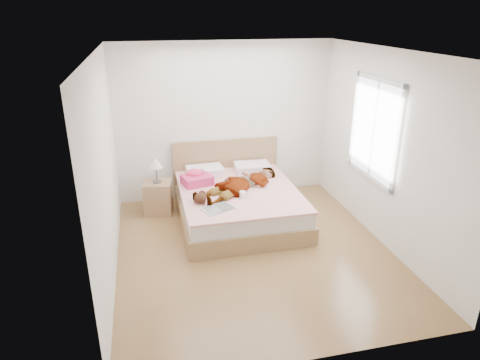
# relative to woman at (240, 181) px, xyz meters

# --- Properties ---
(ground) EXTENTS (4.00, 4.00, 0.00)m
(ground) POSITION_rel_woman_xyz_m (-0.04, -1.00, -0.62)
(ground) COLOR #4B3017
(ground) RESTS_ON ground
(woman) EXTENTS (1.66, 1.39, 0.22)m
(woman) POSITION_rel_woman_xyz_m (0.00, 0.00, 0.00)
(woman) COLOR white
(woman) RESTS_ON bed
(hair) EXTENTS (0.46, 0.55, 0.08)m
(hair) POSITION_rel_woman_xyz_m (-0.57, 0.45, -0.07)
(hair) COLOR black
(hair) RESTS_ON bed
(phone) EXTENTS (0.09, 0.11, 0.05)m
(phone) POSITION_rel_woman_xyz_m (-0.50, 0.40, 0.08)
(phone) COLOR silver
(phone) RESTS_ON bed
(room_shell) EXTENTS (4.00, 4.00, 4.00)m
(room_shell) POSITION_rel_woman_xyz_m (1.73, -0.70, 0.88)
(room_shell) COLOR white
(room_shell) RESTS_ON ground
(bed) EXTENTS (1.80, 2.08, 1.00)m
(bed) POSITION_rel_woman_xyz_m (-0.04, 0.04, -0.34)
(bed) COLOR olive
(bed) RESTS_ON ground
(towel) EXTENTS (0.51, 0.45, 0.23)m
(towel) POSITION_rel_woman_xyz_m (-0.63, 0.31, -0.02)
(towel) COLOR #E33D7A
(towel) RESTS_ON bed
(magazine) EXTENTS (0.50, 0.42, 0.03)m
(magazine) POSITION_rel_woman_xyz_m (-0.46, -0.66, -0.10)
(magazine) COLOR white
(magazine) RESTS_ON bed
(coffee_mug) EXTENTS (0.13, 0.11, 0.10)m
(coffee_mug) POSITION_rel_woman_xyz_m (-0.05, -0.37, -0.06)
(coffee_mug) COLOR white
(coffee_mug) RESTS_ON bed
(plush_toy) EXTENTS (0.23, 0.29, 0.15)m
(plush_toy) POSITION_rel_woman_xyz_m (-0.66, -0.38, -0.03)
(plush_toy) COLOR black
(plush_toy) RESTS_ON bed
(nightstand) EXTENTS (0.49, 0.45, 0.92)m
(nightstand) POSITION_rel_woman_xyz_m (-1.23, 0.49, -0.32)
(nightstand) COLOR olive
(nightstand) RESTS_ON ground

